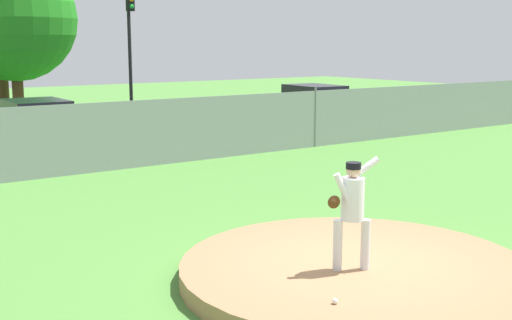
# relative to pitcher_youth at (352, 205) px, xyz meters

# --- Properties ---
(ground_plane) EXTENTS (80.00, 80.00, 0.00)m
(ground_plane) POSITION_rel_pitcher_youth_xyz_m (0.27, 6.18, -1.20)
(ground_plane) COLOR #4C8438
(asphalt_strip) EXTENTS (44.00, 7.00, 0.01)m
(asphalt_strip) POSITION_rel_pitcher_youth_xyz_m (0.27, 14.68, -1.20)
(asphalt_strip) COLOR #2B2B2D
(asphalt_strip) RESTS_ON ground_plane
(pitchers_mound) EXTENTS (5.10, 5.10, 0.27)m
(pitchers_mound) POSITION_rel_pitcher_youth_xyz_m (0.27, 0.18, -1.07)
(pitchers_mound) COLOR #99704C
(pitchers_mound) RESTS_ON ground_plane
(pitcher_youth) EXTENTS (0.81, 0.33, 1.60)m
(pitcher_youth) POSITION_rel_pitcher_youth_xyz_m (0.00, 0.00, 0.00)
(pitcher_youth) COLOR silver
(pitcher_youth) RESTS_ON pitchers_mound
(baseball) EXTENTS (0.07, 0.07, 0.07)m
(baseball) POSITION_rel_pitcher_youth_xyz_m (-1.02, -0.81, -0.90)
(baseball) COLOR white
(baseball) RESTS_ON pitchers_mound
(chainlink_fence) EXTENTS (38.94, 0.07, 1.96)m
(chainlink_fence) POSITION_rel_pitcher_youth_xyz_m (0.27, 10.18, -0.27)
(chainlink_fence) COLOR gray
(chainlink_fence) RESTS_ON ground_plane
(parked_car_white) EXTENTS (2.12, 4.63, 1.67)m
(parked_car_white) POSITION_rel_pitcher_youth_xyz_m (12.05, 14.92, -0.41)
(parked_car_white) COLOR silver
(parked_car_white) RESTS_ON ground_plane
(parked_car_silver) EXTENTS (1.99, 4.18, 1.65)m
(parked_car_silver) POSITION_rel_pitcher_youth_xyz_m (0.21, 14.48, -0.42)
(parked_car_silver) COLOR #B7BABF
(parked_car_silver) RESTS_ON ground_plane
(traffic_cone_orange) EXTENTS (0.40, 0.40, 0.55)m
(traffic_cone_orange) POSITION_rel_pitcher_youth_xyz_m (6.96, 14.55, -0.94)
(traffic_cone_orange) COLOR orange
(traffic_cone_orange) RESTS_ON asphalt_strip
(traffic_light_far) EXTENTS (0.28, 0.46, 5.56)m
(traffic_light_far) POSITION_rel_pitcher_youth_xyz_m (5.39, 18.53, 2.55)
(traffic_light_far) COLOR black
(traffic_light_far) RESTS_ON ground_plane
(tree_broad_left) EXTENTS (5.05, 5.05, 6.90)m
(tree_broad_left) POSITION_rel_pitcher_youth_xyz_m (1.66, 21.43, 3.16)
(tree_broad_left) COLOR #4C331E
(tree_broad_left) RESTS_ON ground_plane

